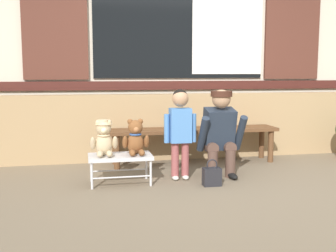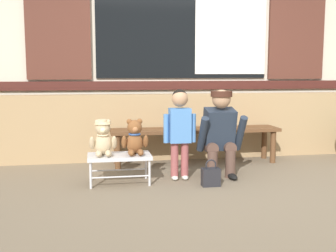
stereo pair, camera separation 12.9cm
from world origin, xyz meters
name	(u,v)px [view 1 (the left image)]	position (x,y,z in m)	size (l,w,h in m)	color
ground_plane	(221,185)	(0.00, 0.00, 0.00)	(60.00, 60.00, 0.00)	#756651
brick_low_wall	(187,126)	(0.00, 1.43, 0.42)	(7.59, 0.25, 0.85)	tan
shop_facade	(179,30)	(0.00, 1.94, 1.72)	(7.74, 0.26, 3.41)	beige
wooden_bench_long	(194,134)	(0.00, 1.06, 0.37)	(2.10, 0.40, 0.44)	brown
small_display_bench	(120,158)	(-0.99, 0.26, 0.27)	(0.64, 0.36, 0.30)	silver
teddy_bear_with_hat	(104,139)	(-1.15, 0.26, 0.47)	(0.28, 0.27, 0.36)	#CCB289
teddy_bear_plain	(136,138)	(-0.83, 0.26, 0.46)	(0.28, 0.26, 0.36)	brown
child_standing	(180,124)	(-0.35, 0.31, 0.59)	(0.35, 0.18, 0.96)	#994C4C
adult_crouching	(220,133)	(0.11, 0.38, 0.48)	(0.50, 0.49, 0.95)	brown
handbag_on_ground	(212,176)	(-0.10, 0.00, 0.10)	(0.18, 0.11, 0.27)	#232328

